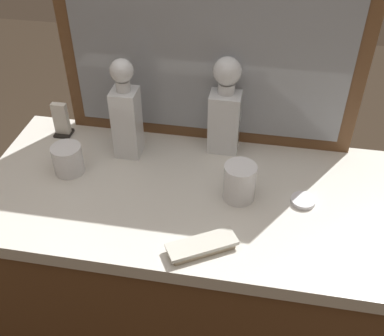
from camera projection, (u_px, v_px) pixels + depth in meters
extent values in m
cube|color=brown|center=(192.00, 289.00, 1.53)|extent=(1.13, 0.54, 0.78)
cube|color=silver|center=(192.00, 197.00, 1.27)|extent=(1.16, 0.56, 0.04)
cube|color=brown|center=(209.00, 38.00, 1.25)|extent=(0.86, 0.03, 0.64)
cube|color=gray|center=(208.00, 40.00, 1.24)|extent=(0.78, 0.01, 0.56)
cube|color=white|center=(127.00, 123.00, 1.32)|extent=(0.07, 0.07, 0.21)
cube|color=#9E5619|center=(128.00, 132.00, 1.34)|extent=(0.06, 0.06, 0.15)
cylinder|color=white|center=(123.00, 86.00, 1.25)|extent=(0.04, 0.04, 0.03)
sphere|color=white|center=(122.00, 71.00, 1.22)|extent=(0.06, 0.06, 0.06)
cube|color=white|center=(225.00, 121.00, 1.35)|extent=(0.09, 0.09, 0.19)
cube|color=#9E5619|center=(224.00, 131.00, 1.38)|extent=(0.08, 0.08, 0.11)
cylinder|color=white|center=(226.00, 88.00, 1.29)|extent=(0.05, 0.05, 0.03)
sphere|color=white|center=(227.00, 71.00, 1.26)|extent=(0.08, 0.08, 0.08)
cylinder|color=white|center=(68.00, 159.00, 1.29)|extent=(0.08, 0.08, 0.08)
cylinder|color=silver|center=(70.00, 169.00, 1.32)|extent=(0.08, 0.08, 0.01)
cylinder|color=white|center=(240.00, 182.00, 1.20)|extent=(0.08, 0.08, 0.10)
cylinder|color=silver|center=(238.00, 195.00, 1.23)|extent=(0.08, 0.08, 0.01)
cube|color=#B7A88C|center=(202.00, 248.00, 1.09)|extent=(0.15, 0.12, 0.01)
cube|color=beige|center=(202.00, 244.00, 1.08)|extent=(0.17, 0.13, 0.01)
cylinder|color=silver|center=(303.00, 201.00, 1.22)|extent=(0.06, 0.06, 0.01)
cube|color=black|center=(64.00, 133.00, 1.46)|extent=(0.05, 0.05, 0.01)
cube|color=white|center=(61.00, 119.00, 1.43)|extent=(0.05, 0.02, 0.11)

